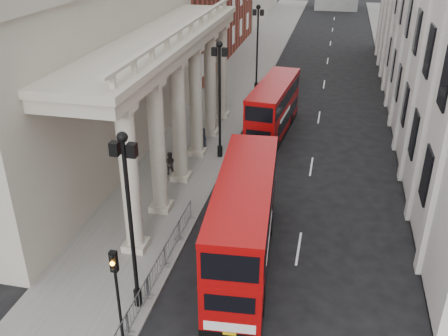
# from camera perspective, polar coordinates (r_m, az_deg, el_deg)

# --- Properties ---
(sidewalk_west) EXTENTS (6.00, 140.00, 0.12)m
(sidewalk_west) POSITION_cam_1_polar(r_m,az_deg,el_deg) (45.81, -0.55, 6.77)
(sidewalk_west) COLOR slate
(sidewalk_west) RESTS_ON ground
(sidewalk_east) EXTENTS (3.00, 140.00, 0.12)m
(sidewalk_east) POSITION_cam_1_polar(r_m,az_deg,el_deg) (45.20, 20.34, 4.80)
(sidewalk_east) COLOR slate
(sidewalk_east) RESTS_ON ground
(kerb) EXTENTS (0.20, 140.00, 0.14)m
(kerb) POSITION_cam_1_polar(r_m,az_deg,el_deg) (45.26, 3.11, 6.50)
(kerb) COLOR slate
(kerb) RESTS_ON ground
(portico_building) EXTENTS (9.00, 28.00, 12.00)m
(portico_building) POSITION_cam_1_polar(r_m,az_deg,el_deg) (35.94, -17.08, 9.99)
(portico_building) COLOR #A59D8A
(portico_building) RESTS_ON ground
(lamp_post_south) EXTENTS (1.05, 0.44, 8.32)m
(lamp_post_south) POSITION_cam_1_polar(r_m,az_deg,el_deg) (20.59, -10.74, -5.04)
(lamp_post_south) COLOR black
(lamp_post_south) RESTS_ON sidewalk_west
(lamp_post_mid) EXTENTS (1.05, 0.44, 8.32)m
(lamp_post_mid) POSITION_cam_1_polar(r_m,az_deg,el_deg) (34.51, -0.50, 8.59)
(lamp_post_mid) COLOR black
(lamp_post_mid) RESTS_ON sidewalk_west
(lamp_post_north) EXTENTS (1.05, 0.44, 8.32)m
(lamp_post_north) POSITION_cam_1_polar(r_m,az_deg,el_deg) (49.69, 3.84, 14.12)
(lamp_post_north) COLOR black
(lamp_post_north) RESTS_ON sidewalk_west
(traffic_light) EXTENTS (0.28, 0.33, 4.30)m
(traffic_light) POSITION_cam_1_polar(r_m,az_deg,el_deg) (20.09, -12.26, -12.39)
(traffic_light) COLOR black
(traffic_light) RESTS_ON sidewalk_west
(crowd_barriers) EXTENTS (0.50, 18.75, 1.10)m
(crowd_barriers) POSITION_cam_1_polar(r_m,az_deg,el_deg) (21.79, -10.98, -17.08)
(crowd_barriers) COLOR gray
(crowd_barriers) RESTS_ON sidewalk_west
(bus_near) EXTENTS (3.48, 10.98, 4.66)m
(bus_near) POSITION_cam_1_polar(r_m,az_deg,el_deg) (24.39, 2.30, -5.96)
(bus_near) COLOR #990707
(bus_near) RESTS_ON ground
(bus_far) EXTENTS (3.18, 9.85, 4.18)m
(bus_far) POSITION_cam_1_polar(r_m,az_deg,el_deg) (40.04, 5.67, 6.91)
(bus_far) COLOR #960607
(bus_far) RESTS_ON ground
(pedestrian_a) EXTENTS (0.69, 0.52, 1.73)m
(pedestrian_a) POSITION_cam_1_polar(r_m,az_deg,el_deg) (34.37, -7.64, 1.24)
(pedestrian_a) COLOR black
(pedestrian_a) RESTS_ON sidewalk_west
(pedestrian_b) EXTENTS (0.81, 0.65, 1.61)m
(pedestrian_b) POSITION_cam_1_polar(r_m,az_deg,el_deg) (33.56, -6.22, 0.55)
(pedestrian_b) COLOR #282320
(pedestrian_b) RESTS_ON sidewalk_west
(pedestrian_c) EXTENTS (1.05, 0.94, 1.81)m
(pedestrian_c) POSITION_cam_1_polar(r_m,az_deg,el_deg) (36.82, -2.48, 3.29)
(pedestrian_c) COLOR black
(pedestrian_c) RESTS_ON sidewalk_west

